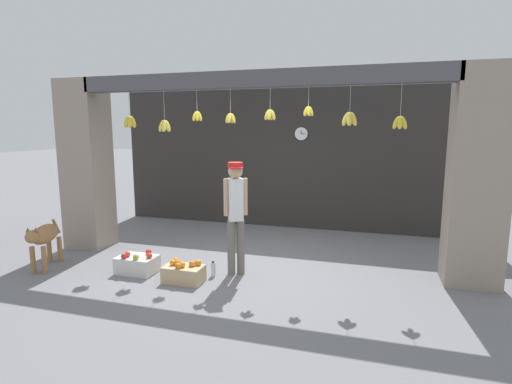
# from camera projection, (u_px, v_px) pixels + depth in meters

# --- Properties ---
(ground_plane) EXTENTS (60.00, 60.00, 0.00)m
(ground_plane) POSITION_uv_depth(u_px,v_px,m) (248.00, 268.00, 6.08)
(ground_plane) COLOR slate
(shop_back_wall) EXTENTS (7.47, 0.12, 2.92)m
(shop_back_wall) POSITION_uv_depth(u_px,v_px,m) (288.00, 159.00, 8.42)
(shop_back_wall) COLOR #2D2B28
(shop_back_wall) RESTS_ON ground_plane
(shop_pillar_left) EXTENTS (0.70, 0.60, 2.92)m
(shop_pillar_left) POSITION_uv_depth(u_px,v_px,m) (87.00, 165.00, 7.01)
(shop_pillar_left) COLOR gray
(shop_pillar_left) RESTS_ON ground_plane
(shop_pillar_right) EXTENTS (0.70, 0.60, 2.92)m
(shop_pillar_right) POSITION_uv_depth(u_px,v_px,m) (477.00, 177.00, 5.26)
(shop_pillar_right) COLOR gray
(shop_pillar_right) RESTS_ON ground_plane
(storefront_awning) EXTENTS (5.57, 0.29, 0.89)m
(storefront_awning) POSITION_uv_depth(u_px,v_px,m) (249.00, 83.00, 5.77)
(storefront_awning) COLOR #4C4C51
(dog) EXTENTS (0.49, 0.96, 0.72)m
(dog) POSITION_uv_depth(u_px,v_px,m) (44.00, 237.00, 5.98)
(dog) COLOR #9E7042
(dog) RESTS_ON ground_plane
(shopkeeper) EXTENTS (0.31, 0.31, 1.63)m
(shopkeeper) POSITION_uv_depth(u_px,v_px,m) (236.00, 209.00, 5.67)
(shopkeeper) COLOR #6B665B
(shopkeeper) RESTS_ON ground_plane
(fruit_crate_oranges) EXTENTS (0.54, 0.32, 0.31)m
(fruit_crate_oranges) POSITION_uv_depth(u_px,v_px,m) (184.00, 273.00, 5.50)
(fruit_crate_oranges) COLOR tan
(fruit_crate_oranges) RESTS_ON ground_plane
(fruit_crate_apples) EXTENTS (0.56, 0.38, 0.33)m
(fruit_crate_apples) POSITION_uv_depth(u_px,v_px,m) (137.00, 264.00, 5.86)
(fruit_crate_apples) COLOR silver
(fruit_crate_apples) RESTS_ON ground_plane
(water_bottle) EXTENTS (0.07, 0.07, 0.22)m
(water_bottle) POSITION_uv_depth(u_px,v_px,m) (213.00, 269.00, 5.72)
(water_bottle) COLOR silver
(water_bottle) RESTS_ON ground_plane
(wall_clock) EXTENTS (0.28, 0.03, 0.28)m
(wall_clock) POSITION_uv_depth(u_px,v_px,m) (301.00, 134.00, 8.18)
(wall_clock) COLOR black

